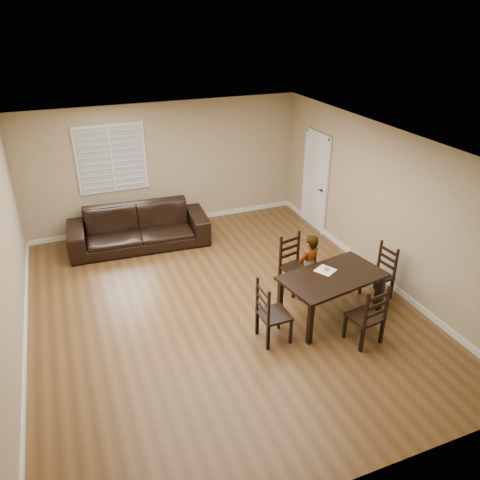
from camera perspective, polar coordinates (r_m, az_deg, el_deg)
name	(u,v)px	position (r m, az deg, el deg)	size (l,w,h in m)	color
ground	(220,306)	(7.82, -2.41, -8.01)	(7.00, 7.00, 0.00)	brown
room	(216,200)	(7.12, -2.89, 4.85)	(6.04, 7.04, 2.72)	tan
dining_table	(332,280)	(7.37, 11.21, -4.85)	(1.72, 1.16, 0.74)	black
chair_near	(291,264)	(8.13, 6.29, -2.91)	(0.54, 0.51, 1.00)	black
chair_far	(371,320)	(7.01, 15.68, -9.32)	(0.50, 0.48, 0.99)	black
chair_left	(267,315)	(6.85, 3.27, -9.13)	(0.42, 0.45, 1.00)	black
chair_right	(383,273)	(8.23, 17.01, -3.85)	(0.45, 0.47, 0.94)	black
child	(308,268)	(7.77, 8.35, -3.37)	(0.43, 0.28, 1.19)	gray
napkin	(325,270)	(7.44, 10.35, -3.65)	(0.27, 0.27, 0.00)	white
donut	(326,269)	(7.44, 10.48, -3.47)	(0.10, 0.10, 0.04)	#BE8044
sofa	(139,227)	(9.72, -12.23, 1.52)	(2.76, 1.08, 0.81)	black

